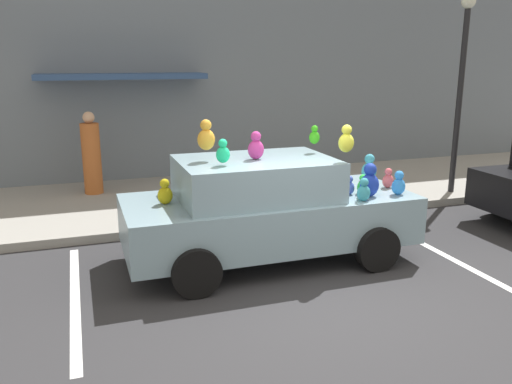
{
  "coord_description": "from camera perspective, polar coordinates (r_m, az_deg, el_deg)",
  "views": [
    {
      "loc": [
        -2.72,
        -5.44,
        2.91
      ],
      "look_at": [
        -0.15,
        2.03,
        0.9
      ],
      "focal_mm": 36.71,
      "sensor_mm": 36.0,
      "label": 1
    }
  ],
  "objects": [
    {
      "name": "teddy_bear_on_sidewalk",
      "position": [
        10.43,
        7.71,
        0.93
      ],
      "size": [
        0.43,
        0.36,
        0.81
      ],
      "color": "#9E723D",
      "rests_on": "sidewalk"
    },
    {
      "name": "parking_stripe_front",
      "position": [
        8.76,
        18.72,
        -5.9
      ],
      "size": [
        0.12,
        3.6,
        0.01
      ],
      "primitive_type": "cube",
      "color": "silver",
      "rests_on": "ground"
    },
    {
      "name": "street_lamp_post",
      "position": [
        11.68,
        21.49,
        11.76
      ],
      "size": [
        0.28,
        0.28,
        4.0
      ],
      "color": "black",
      "rests_on": "sidewalk"
    },
    {
      "name": "sidewalk",
      "position": [
        11.16,
        -4.27,
        -0.49
      ],
      "size": [
        24.0,
        4.0,
        0.15
      ],
      "primitive_type": "cube",
      "color": "gray",
      "rests_on": "ground"
    },
    {
      "name": "parking_stripe_rear",
      "position": [
        7.07,
        -19.12,
        -10.85
      ],
      "size": [
        0.12,
        3.6,
        0.01
      ],
      "primitive_type": "cube",
      "color": "silver",
      "rests_on": "ground"
    },
    {
      "name": "plush_covered_car",
      "position": [
        7.62,
        1.23,
        -1.78
      ],
      "size": [
        4.19,
        1.95,
        2.12
      ],
      "color": "#7C9AA6",
      "rests_on": "ground"
    },
    {
      "name": "storefront_building",
      "position": [
        12.88,
        -7.15,
        15.43
      ],
      "size": [
        24.0,
        1.25,
        6.4
      ],
      "color": "slate",
      "rests_on": "ground"
    },
    {
      "name": "ground_plane",
      "position": [
        6.74,
        6.93,
        -11.41
      ],
      "size": [
        60.0,
        60.0,
        0.0
      ],
      "primitive_type": "plane",
      "color": "#2D2D30"
    },
    {
      "name": "pedestrian_near_shopfront",
      "position": [
        11.47,
        -17.48,
        3.74
      ],
      "size": [
        0.38,
        0.38,
        1.72
      ],
      "color": "#AF5A29",
      "rests_on": "sidewalk"
    }
  ]
}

